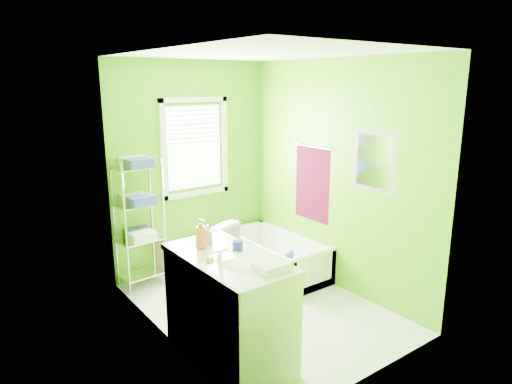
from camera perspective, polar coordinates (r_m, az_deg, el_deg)
ground at (r=5.01m, az=0.59°, el=-14.22°), size 2.90×2.90×0.00m
room_envelope at (r=4.50m, az=0.64°, el=3.44°), size 2.14×2.94×2.62m
window at (r=5.70m, az=-7.67°, el=6.18°), size 0.92×0.05×1.22m
door at (r=3.31m, az=-3.37°, el=-10.41°), size 0.09×0.80×2.00m
right_wall_decor at (r=5.21m, az=9.88°, el=2.12°), size 0.04×1.48×1.17m
bathtub at (r=5.79m, az=2.56°, el=-8.64°), size 0.68×1.45×0.47m
toilet at (r=5.75m, az=-5.80°, el=-6.72°), size 0.58×0.77×0.70m
vanity at (r=4.01m, az=-3.37°, el=-13.86°), size 0.63×1.24×1.20m
wire_shelf_unit at (r=5.37m, az=-14.38°, el=-2.09°), size 0.53×0.43×1.52m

